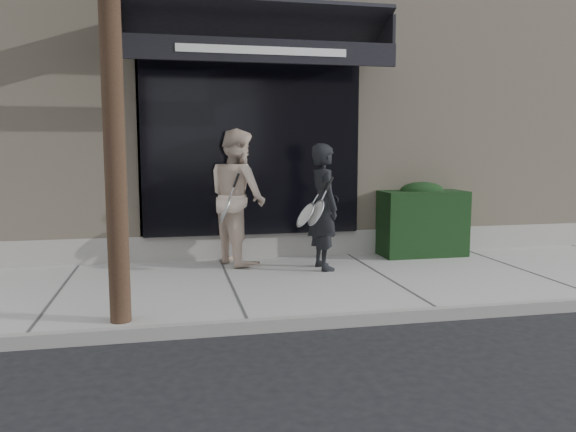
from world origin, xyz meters
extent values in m
plane|color=black|center=(0.00, 0.00, 0.00)|extent=(80.00, 80.00, 0.00)
cube|color=#9F9E99|center=(0.00, 0.00, 0.06)|extent=(20.00, 3.00, 0.12)
cube|color=gray|center=(0.00, -1.55, 0.07)|extent=(20.00, 0.10, 0.14)
cube|color=tan|center=(0.00, 5.00, 2.75)|extent=(14.00, 7.00, 5.50)
cube|color=gray|center=(0.00, 1.70, 0.25)|extent=(14.02, 0.42, 0.50)
cube|color=black|center=(-1.50, 1.55, 1.80)|extent=(3.20, 0.30, 2.60)
cube|color=gray|center=(-3.10, 1.70, 1.80)|extent=(0.08, 0.40, 2.60)
cube|color=gray|center=(0.10, 1.70, 1.80)|extent=(0.08, 0.40, 2.60)
cube|color=gray|center=(-1.50, 1.70, 3.14)|extent=(3.36, 0.40, 0.12)
cube|color=black|center=(-1.50, 1.00, 3.40)|extent=(3.60, 1.03, 0.55)
cube|color=black|center=(-1.50, 0.50, 3.01)|extent=(3.60, 0.05, 0.30)
cube|color=white|center=(-1.50, 0.47, 3.01)|extent=(2.20, 0.01, 0.10)
cube|color=black|center=(-3.28, 1.00, 3.32)|extent=(0.04, 1.00, 0.45)
cube|color=black|center=(0.28, 1.00, 3.32)|extent=(0.04, 1.00, 0.45)
cube|color=black|center=(1.10, 1.25, 0.62)|extent=(1.30, 0.70, 1.00)
ellipsoid|color=black|center=(1.10, 1.25, 1.12)|extent=(0.71, 0.38, 0.27)
cylinder|color=black|center=(-3.20, -1.30, 2.40)|extent=(0.20, 0.20, 4.80)
imported|color=black|center=(-0.65, 0.57, 0.98)|extent=(0.46, 0.66, 1.72)
torus|color=silver|center=(-0.85, 0.27, 0.94)|extent=(0.22, 0.33, 0.28)
cylinder|color=silver|center=(-0.85, 0.27, 0.94)|extent=(0.18, 0.29, 0.24)
cylinder|color=silver|center=(-0.85, 0.27, 0.94)|extent=(0.17, 0.05, 0.10)
cylinder|color=black|center=(-0.85, 0.27, 0.94)|extent=(0.19, 0.07, 0.12)
torus|color=silver|center=(-0.98, 0.30, 0.91)|extent=(0.24, 0.33, 0.26)
cylinder|color=silver|center=(-0.98, 0.30, 0.91)|extent=(0.20, 0.29, 0.22)
cylinder|color=silver|center=(-0.98, 0.30, 0.91)|extent=(0.16, 0.05, 0.12)
cylinder|color=black|center=(-0.98, 0.30, 0.91)|extent=(0.19, 0.06, 0.14)
imported|color=beige|center=(-1.76, 1.20, 1.08)|extent=(1.03, 1.14, 1.93)
torus|color=silver|center=(-1.97, 0.87, 0.95)|extent=(0.14, 0.31, 0.29)
cylinder|color=silver|center=(-1.97, 0.87, 0.95)|extent=(0.11, 0.27, 0.25)
cylinder|color=silver|center=(-1.97, 0.87, 0.95)|extent=(0.18, 0.02, 0.08)
cylinder|color=black|center=(-1.97, 0.87, 0.95)|extent=(0.20, 0.04, 0.10)
camera|label=1|loc=(-2.71, -6.76, 1.79)|focal=35.00mm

